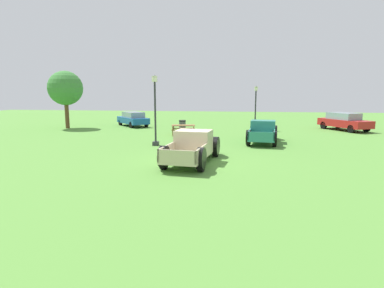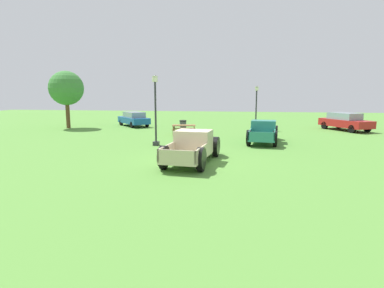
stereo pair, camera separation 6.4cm
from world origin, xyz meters
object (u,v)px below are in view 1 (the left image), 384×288
(sedan_distant_b, at_px, (344,121))
(lamp_post_near, at_px, (255,107))
(trash_can, at_px, (182,126))
(pickup_truck_foreground, at_px, (194,146))
(sedan_distant_a, at_px, (133,119))
(oak_tree_east, at_px, (65,88))
(pickup_truck_behind_left, at_px, (263,132))
(lamp_post_far, at_px, (155,109))
(picnic_table, at_px, (183,129))

(sedan_distant_b, xyz_separation_m, lamp_post_near, (-7.69, -0.55, 1.22))
(trash_can, bearing_deg, pickup_truck_foreground, -77.52)
(sedan_distant_a, xyz_separation_m, oak_tree_east, (-5.50, -2.46, 2.92))
(pickup_truck_foreground, distance_m, sedan_distant_b, 18.31)
(pickup_truck_behind_left, xyz_separation_m, trash_can, (-6.38, 4.96, -0.21))
(pickup_truck_behind_left, distance_m, oak_tree_east, 18.54)
(trash_can, bearing_deg, sedan_distant_b, 10.96)
(sedan_distant_b, bearing_deg, lamp_post_far, -144.63)
(picnic_table, relative_size, trash_can, 2.09)
(pickup_truck_foreground, bearing_deg, oak_tree_east, 137.14)
(trash_can, distance_m, oak_tree_east, 11.45)
(sedan_distant_b, height_order, lamp_post_near, lamp_post_near)
(sedan_distant_b, distance_m, picnic_table, 14.31)
(picnic_table, bearing_deg, lamp_post_near, 37.36)
(pickup_truck_behind_left, height_order, sedan_distant_a, pickup_truck_behind_left)
(sedan_distant_a, relative_size, oak_tree_east, 0.82)
(sedan_distant_a, bearing_deg, lamp_post_near, -5.84)
(lamp_post_near, bearing_deg, sedan_distant_b, 4.06)
(pickup_truck_foreground, height_order, pickup_truck_behind_left, pickup_truck_foreground)
(picnic_table, distance_m, oak_tree_east, 12.27)
(lamp_post_far, xyz_separation_m, picnic_table, (0.89, 5.23, -1.80))
(picnic_table, distance_m, trash_can, 2.29)
(pickup_truck_foreground, bearing_deg, pickup_truck_behind_left, 60.68)
(pickup_truck_behind_left, distance_m, sedan_distant_a, 14.46)
(pickup_truck_behind_left, relative_size, oak_tree_east, 0.94)
(pickup_truck_behind_left, xyz_separation_m, picnic_table, (-5.91, 2.72, -0.20))
(pickup_truck_foreground, distance_m, lamp_post_far, 5.42)
(pickup_truck_behind_left, bearing_deg, lamp_post_near, 91.41)
(pickup_truck_behind_left, xyz_separation_m, oak_tree_east, (-17.35, 5.83, 2.95))
(sedan_distant_a, bearing_deg, pickup_truck_foreground, -61.81)
(pickup_truck_behind_left, relative_size, sedan_distant_a, 1.15)
(picnic_table, bearing_deg, trash_can, 101.80)
(sedan_distant_b, relative_size, trash_can, 5.19)
(pickup_truck_foreground, xyz_separation_m, sedan_distant_b, (11.31, 14.40, 0.08))
(lamp_post_far, relative_size, oak_tree_east, 0.84)
(oak_tree_east, bearing_deg, pickup_truck_foreground, -42.86)
(sedan_distant_b, height_order, lamp_post_far, lamp_post_far)
(sedan_distant_a, xyz_separation_m, trash_can, (5.47, -3.34, -0.25))
(sedan_distant_b, relative_size, lamp_post_near, 1.27)
(pickup_truck_behind_left, bearing_deg, picnic_table, 155.30)
(lamp_post_near, relative_size, trash_can, 4.07)
(pickup_truck_foreground, height_order, trash_can, pickup_truck_foreground)
(pickup_truck_behind_left, height_order, lamp_post_near, lamp_post_near)
(sedan_distant_a, height_order, oak_tree_east, oak_tree_east)
(pickup_truck_behind_left, relative_size, trash_can, 5.18)
(pickup_truck_foreground, height_order, sedan_distant_a, pickup_truck_foreground)
(lamp_post_near, distance_m, trash_can, 6.75)
(lamp_post_near, bearing_deg, oak_tree_east, -175.78)
(trash_can, bearing_deg, pickup_truck_behind_left, -37.84)
(picnic_table, xyz_separation_m, oak_tree_east, (-11.44, 3.11, 3.15))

